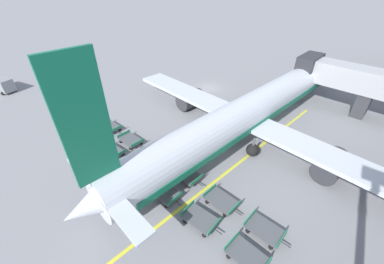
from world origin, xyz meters
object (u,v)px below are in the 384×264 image
baggage_dolly_row_near_col_a (93,135)px  baggage_dolly_row_mid_a_col_e (221,201)px  baggage_dolly_row_mid_a_col_d (187,175)px  airplane (251,111)px  service_van (0,84)px  baggage_dolly_row_near_col_f (247,256)px  baggage_dolly_row_mid_a_col_c (155,156)px  baggage_dolly_row_mid_a_col_f (265,230)px  baggage_dolly_row_near_col_d (165,193)px  baggage_dolly_row_near_col_b (112,151)px  baggage_dolly_row_mid_a_col_a (110,127)px  baggage_dolly_row_mid_a_col_b (131,140)px  baggage_dolly_row_near_col_c (135,170)px  baggage_dolly_row_near_col_e (200,219)px

baggage_dolly_row_near_col_a → baggage_dolly_row_mid_a_col_e: (17.35, 1.10, 0.00)m
baggage_dolly_row_near_col_a → baggage_dolly_row_mid_a_col_d: size_ratio=1.00×
baggage_dolly_row_mid_a_col_e → airplane: bearing=105.6°
airplane → service_van: size_ratio=8.63×
baggage_dolly_row_near_col_f → baggage_dolly_row_mid_a_col_d: (-8.19, 3.55, 0.00)m
baggage_dolly_row_mid_a_col_c → baggage_dolly_row_mid_a_col_f: same height
baggage_dolly_row_near_col_d → baggage_dolly_row_mid_a_col_c: size_ratio=1.00×
baggage_dolly_row_near_col_b → baggage_dolly_row_near_col_f: same height
baggage_dolly_row_near_col_a → baggage_dolly_row_mid_a_col_c: bearing=11.8°
service_van → baggage_dolly_row_near_col_f: (45.31, -0.57, -0.73)m
service_van → baggage_dolly_row_mid_a_col_a: (24.11, 3.74, -0.73)m
baggage_dolly_row_near_col_b → baggage_dolly_row_mid_a_col_d: (8.78, 2.16, 0.00)m
baggage_dolly_row_near_col_b → baggage_dolly_row_mid_a_col_d: same height
airplane → baggage_dolly_row_mid_a_col_f: bearing=-58.4°
baggage_dolly_row_mid_a_col_c → baggage_dolly_row_near_col_d: bearing=-36.1°
service_van → baggage_dolly_row_mid_a_col_a: bearing=8.8°
baggage_dolly_row_near_col_a → baggage_dolly_row_near_col_d: bearing=-5.4°
baggage_dolly_row_mid_a_col_c → baggage_dolly_row_mid_a_col_d: 4.34m
baggage_dolly_row_near_col_f → baggage_dolly_row_mid_a_col_b: same height
baggage_dolly_row_near_col_c → baggage_dolly_row_near_col_e: bearing=-4.1°
baggage_dolly_row_near_col_f → baggage_dolly_row_mid_a_col_d: size_ratio=1.01×
baggage_dolly_row_mid_a_col_a → baggage_dolly_row_mid_a_col_e: 17.36m
baggage_dolly_row_mid_a_col_a → baggage_dolly_row_mid_a_col_d: 13.03m
baggage_dolly_row_near_col_a → baggage_dolly_row_near_col_d: (12.86, -1.22, 0.00)m
baggage_dolly_row_near_col_a → baggage_dolly_row_mid_a_col_b: same height
baggage_dolly_row_near_col_c → baggage_dolly_row_mid_a_col_b: size_ratio=1.01×
baggage_dolly_row_near_col_b → baggage_dolly_row_near_col_d: bearing=-4.9°
service_van → baggage_dolly_row_near_col_b: service_van is taller
baggage_dolly_row_near_col_c → baggage_dolly_row_mid_a_col_d: bearing=29.2°
baggage_dolly_row_near_col_f → baggage_dolly_row_mid_a_col_f: same height
airplane → baggage_dolly_row_mid_a_col_b: size_ratio=12.33×
baggage_dolly_row_mid_a_col_e → baggage_dolly_row_mid_a_col_d: bearing=172.4°
baggage_dolly_row_near_col_b → baggage_dolly_row_near_col_a: bearing=173.5°
baggage_dolly_row_mid_a_col_b → baggage_dolly_row_mid_a_col_e: bearing=-4.6°
baggage_dolly_row_near_col_a → baggage_dolly_row_mid_a_col_e: 17.38m
baggage_dolly_row_near_col_d → baggage_dolly_row_mid_a_col_f: (8.54, 1.98, 0.00)m
baggage_dolly_row_near_col_c → baggage_dolly_row_near_col_d: same height
service_van → baggage_dolly_row_mid_a_col_e: (41.43, 2.40, -0.73)m
baggage_dolly_row_near_col_c → baggage_dolly_row_mid_a_col_e: size_ratio=1.00×
baggage_dolly_row_near_col_f → baggage_dolly_row_mid_a_col_a: (-21.20, 4.31, 0.00)m
airplane → baggage_dolly_row_mid_a_col_e: size_ratio=12.28×
baggage_dolly_row_near_col_b → baggage_dolly_row_mid_a_col_f: size_ratio=0.99×
airplane → baggage_dolly_row_near_col_f: bearing=-63.9°
baggage_dolly_row_near_col_f → baggage_dolly_row_mid_a_col_e: size_ratio=1.00×
baggage_dolly_row_near_col_f → baggage_dolly_row_mid_a_col_a: size_ratio=1.01×
baggage_dolly_row_near_col_b → baggage_dolly_row_mid_a_col_f: 17.18m
baggage_dolly_row_mid_a_col_b → baggage_dolly_row_near_col_e: bearing=-16.0°
baggage_dolly_row_near_col_f → baggage_dolly_row_near_col_b: bearing=175.3°
baggage_dolly_row_near_col_b → baggage_dolly_row_near_col_e: 12.72m
service_van → baggage_dolly_row_near_col_a: size_ratio=1.43×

